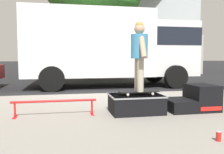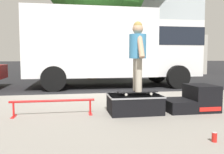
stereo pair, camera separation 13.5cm
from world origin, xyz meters
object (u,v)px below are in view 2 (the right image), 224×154
object	(u,v)px
kicker_ramp	(194,100)
skater_kid	(138,51)
skateboard	(137,92)
grind_rail	(53,103)
box_truck	(114,45)
soda_can_b	(214,137)
skate_box	(134,103)

from	to	relation	value
kicker_ramp	skater_kid	xyz separation A→B (m)	(-1.20, -0.01, 1.00)
skateboard	grind_rail	bearing A→B (deg)	177.34
skateboard	box_truck	bearing A→B (deg)	84.75
skateboard	soda_can_b	bearing A→B (deg)	-72.83
kicker_ramp	grind_rail	size ratio (longest dim) A/B	0.66
skateboard	kicker_ramp	bearing A→B (deg)	0.45
skater_kid	grind_rail	bearing A→B (deg)	177.34
kicker_ramp	box_truck	size ratio (longest dim) A/B	0.15
skate_box	box_truck	size ratio (longest dim) A/B	0.15
skater_kid	skate_box	bearing A→B (deg)	169.60
grind_rail	skateboard	xyz separation A→B (m)	(1.61, -0.07, 0.19)
kicker_ramp	soda_can_b	xyz separation A→B (m)	(-0.66, -1.75, -0.15)
skate_box	soda_can_b	xyz separation A→B (m)	(0.59, -1.75, -0.13)
soda_can_b	box_truck	size ratio (longest dim) A/B	0.02
kicker_ramp	grind_rail	bearing A→B (deg)	178.66
grind_rail	soda_can_b	distance (m)	2.82
skateboard	skater_kid	xyz separation A→B (m)	(0.00, 0.00, 0.80)
skateboard	soda_can_b	xyz separation A→B (m)	(0.54, -1.74, -0.35)
kicker_ramp	soda_can_b	world-z (taller)	kicker_ramp
grind_rail	kicker_ramp	bearing A→B (deg)	-1.34
skate_box	skateboard	distance (m)	0.23
skateboard	box_truck	xyz separation A→B (m)	(0.50, 5.39, 1.17)
kicker_ramp	skateboard	xyz separation A→B (m)	(-1.20, -0.01, 0.20)
skater_kid	soda_can_b	xyz separation A→B (m)	(0.54, -1.74, -1.15)
soda_can_b	skate_box	bearing A→B (deg)	108.66
soda_can_b	skater_kid	bearing A→B (deg)	107.17
skater_kid	soda_can_b	distance (m)	2.16
skater_kid	box_truck	xyz separation A→B (m)	(0.50, 5.39, 0.37)
soda_can_b	grind_rail	bearing A→B (deg)	139.81
skate_box	kicker_ramp	bearing A→B (deg)	-0.02
skate_box	soda_can_b	distance (m)	1.85
kicker_ramp	grind_rail	world-z (taller)	kicker_ramp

